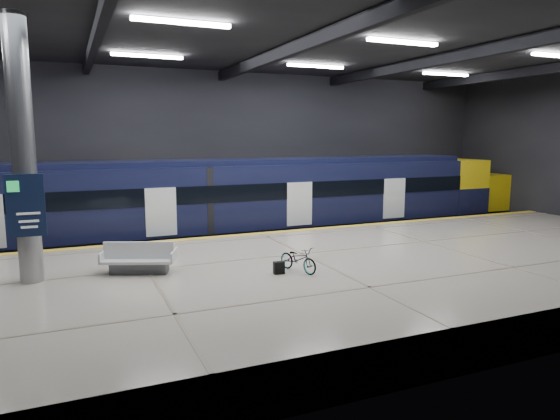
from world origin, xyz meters
TOP-DOWN VIEW (x-y plane):
  - ground at (0.00, 0.00)m, footprint 30.00×30.00m
  - room_shell at (-0.00, 0.00)m, footprint 30.10×16.10m
  - platform at (0.00, -2.50)m, footprint 30.00×11.00m
  - safety_strip at (0.00, 2.75)m, footprint 30.00×0.40m
  - rails at (0.00, 5.50)m, footprint 30.00×1.52m
  - train at (1.10, 5.50)m, footprint 29.40×2.84m
  - bench at (-5.25, -1.28)m, footprint 2.20×1.54m
  - bicycle at (-1.05, -2.93)m, footprint 0.94×1.49m
  - pannier_bag at (-1.65, -2.93)m, footprint 0.31×0.20m
  - info_column at (-8.00, -1.03)m, footprint 0.90×0.78m

SIDE VIEW (x-z plane):
  - ground at x=0.00m, z-range 0.00..0.00m
  - rails at x=0.00m, z-range 0.00..0.16m
  - platform at x=0.00m, z-range 0.00..1.10m
  - safety_strip at x=0.00m, z-range 1.10..1.11m
  - pannier_bag at x=-1.65m, z-range 1.10..1.45m
  - bench at x=-5.25m, z-range 0.97..1.87m
  - bicycle at x=-1.05m, z-range 1.10..1.84m
  - train at x=1.10m, z-range 0.16..3.95m
  - info_column at x=-8.00m, z-range 1.01..7.91m
  - room_shell at x=0.00m, z-range 1.69..9.74m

